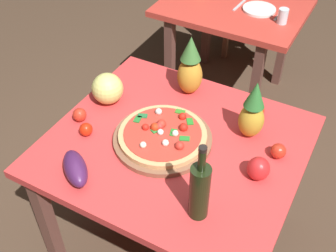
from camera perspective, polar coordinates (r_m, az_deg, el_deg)
The scene contains 20 objects.
ground_plane at distance 2.46m, azimuth 0.83°, elevation -14.74°, with size 10.00×10.00×0.00m, color #4C3828.
display_table at distance 1.94m, azimuth 1.02°, elevation -4.12°, with size 1.10×0.99×0.75m.
background_table at distance 3.06m, azimuth 8.71°, elevation 14.01°, with size 0.96×0.74×0.75m.
dining_chair at distance 3.66m, azimuth 11.16°, elevation 16.00°, with size 0.49×0.49×0.85m.
pizza_board at distance 1.87m, azimuth -0.73°, elevation -1.76°, with size 0.44×0.44×0.03m, color brown.
pizza at distance 1.85m, azimuth -0.69°, elevation -1.09°, with size 0.39×0.39×0.06m.
wine_bottle at distance 1.52m, azimuth 4.30°, elevation -8.70°, with size 0.08×0.08×0.35m.
pineapple_left at distance 1.86m, azimuth 11.40°, elevation 1.83°, with size 0.11×0.11×0.29m.
pineapple_right at distance 2.07m, azimuth 3.02°, elevation 7.85°, with size 0.13×0.13×0.32m.
melon at distance 2.06m, azimuth -8.21°, elevation 5.05°, with size 0.15×0.15×0.15m, color #DADA73.
bell_pepper at distance 1.74m, azimuth 12.17°, elevation -5.68°, with size 0.09×0.09×0.10m, color red.
eggplant at distance 1.74m, azimuth -12.45°, elevation -5.63°, with size 0.20×0.09×0.09m, color #491F4F.
tomato_beside_pepper at distance 1.85m, azimuth 14.74°, elevation -3.31°, with size 0.07×0.07×0.07m, color red.
tomato_at_corner at distance 1.92m, azimuth -11.07°, elevation -0.46°, with size 0.06×0.06×0.06m, color red.
tomato_near_board at distance 2.02m, azimuth 11.90°, elevation 2.18°, with size 0.08×0.08×0.08m, color red.
tomato_by_bottle at distance 2.00m, azimuth -11.91°, elevation 1.50°, with size 0.06×0.06×0.06m, color red.
drinking_glass_water at distance 2.82m, azimuth 15.32°, elevation 14.20°, with size 0.06×0.06×0.10m, color silver.
dinner_plate at distance 2.96m, azimuth 12.27°, elevation 15.23°, with size 0.22×0.22×0.02m, color white.
fork_utensil at distance 3.00m, azimuth 9.66°, elevation 15.87°, with size 0.02×0.18×0.01m, color silver.
knife_utensil at distance 2.93m, azimuth 14.90°, elevation 14.41°, with size 0.02×0.18×0.01m, color silver.
Camera 1 is at (0.61, -1.19, 2.06)m, focal length 44.91 mm.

